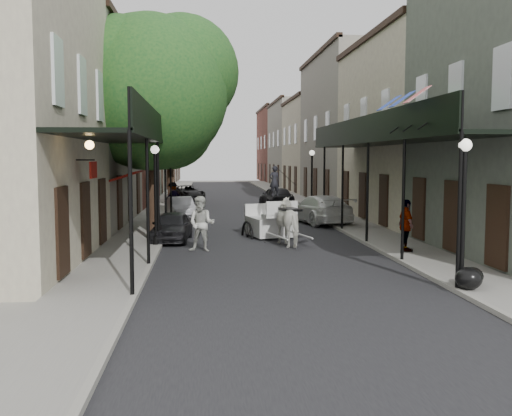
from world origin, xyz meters
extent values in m
plane|color=gray|center=(0.00, 0.00, 0.00)|extent=(140.00, 140.00, 0.00)
cube|color=black|center=(0.00, 20.00, 0.01)|extent=(8.00, 90.00, 0.01)
cube|color=gray|center=(-5.00, 20.00, 0.06)|extent=(2.20, 90.00, 0.12)
cube|color=gray|center=(5.00, 20.00, 0.06)|extent=(2.20, 90.00, 0.12)
cube|color=beige|center=(-8.60, 30.00, 5.25)|extent=(5.00, 80.00, 10.50)
cube|color=gray|center=(8.60, 30.00, 5.25)|extent=(5.00, 80.00, 10.50)
cube|color=black|center=(-5.00, 7.00, 4.00)|extent=(2.20, 18.00, 0.12)
cube|color=black|center=(-3.95, 7.00, 4.50)|extent=(0.06, 18.00, 1.00)
cylinder|color=black|center=(-4.00, -2.00, 2.12)|extent=(0.10, 0.10, 4.00)
cylinder|color=black|center=(-4.00, 6.00, 2.12)|extent=(0.10, 0.10, 4.00)
cylinder|color=black|center=(-4.00, 14.00, 2.12)|extent=(0.10, 0.10, 4.00)
cube|color=black|center=(5.00, 7.00, 4.00)|extent=(2.20, 18.00, 0.12)
cube|color=black|center=(3.95, 7.00, 4.50)|extent=(0.06, 18.00, 1.00)
cylinder|color=black|center=(4.00, -2.00, 2.12)|extent=(0.10, 0.10, 4.00)
cylinder|color=black|center=(4.00, 6.00, 2.12)|extent=(0.10, 0.10, 4.00)
cylinder|color=black|center=(4.00, 14.00, 2.12)|extent=(0.10, 0.10, 4.00)
cylinder|color=#382619|center=(-4.60, 10.00, 2.92)|extent=(0.44, 0.44, 5.60)
sphere|color=#17481D|center=(-4.60, 10.00, 6.20)|extent=(6.80, 6.80, 6.80)
sphere|color=#17481D|center=(-3.24, 10.60, 7.20)|extent=(5.10, 5.10, 5.10)
cylinder|color=#382619|center=(-4.60, 24.00, 2.64)|extent=(0.44, 0.44, 5.04)
sphere|color=#17481D|center=(-4.60, 24.00, 5.58)|extent=(6.00, 6.00, 6.00)
sphere|color=#17481D|center=(-3.40, 24.60, 6.48)|extent=(4.50, 4.50, 4.50)
cylinder|color=black|center=(4.10, -2.00, 0.27)|extent=(0.28, 0.28, 0.30)
cylinder|color=black|center=(4.10, -2.00, 1.82)|extent=(0.12, 0.12, 3.40)
sphere|color=white|center=(4.10, -2.00, 3.67)|extent=(0.32, 0.32, 0.32)
cylinder|color=black|center=(-4.10, 6.00, 0.27)|extent=(0.28, 0.28, 0.30)
cylinder|color=black|center=(-4.10, 6.00, 1.82)|extent=(0.12, 0.12, 3.40)
sphere|color=white|center=(-4.10, 6.00, 3.67)|extent=(0.32, 0.32, 0.32)
cylinder|color=black|center=(4.10, 18.00, 0.27)|extent=(0.28, 0.28, 0.30)
cylinder|color=black|center=(4.10, 18.00, 1.82)|extent=(0.12, 0.12, 3.40)
sphere|color=white|center=(4.10, 18.00, 3.67)|extent=(0.32, 0.32, 0.32)
imported|color=white|center=(1.03, 6.00, 0.91)|extent=(1.47, 2.34, 1.83)
torus|color=black|center=(-0.62, 8.91, 0.69)|extent=(0.44, 1.41, 1.43)
torus|color=black|center=(1.15, 9.34, 0.69)|extent=(0.44, 1.41, 1.43)
torus|color=black|center=(-0.03, 7.45, 0.35)|extent=(0.25, 0.74, 0.74)
torus|color=black|center=(1.30, 7.78, 0.35)|extent=(0.25, 0.74, 0.74)
cube|color=silver|center=(0.32, 8.91, 1.16)|extent=(1.98, 2.31, 0.78)
cube|color=silver|center=(0.60, 7.78, 1.72)|extent=(1.44, 0.91, 0.13)
cube|color=silver|center=(0.66, 7.51, 2.05)|extent=(1.32, 0.42, 0.55)
imported|color=black|center=(0.60, 7.78, 2.41)|extent=(0.51, 0.40, 1.25)
imported|color=beige|center=(-2.39, 4.89, 1.00)|extent=(1.13, 0.98, 2.00)
imported|color=gray|center=(-4.20, 19.38, 1.01)|extent=(1.31, 1.23, 1.78)
imported|color=gray|center=(4.68, 3.55, 1.03)|extent=(0.48, 1.08, 1.81)
imported|color=black|center=(-3.60, 7.56, 0.61)|extent=(1.72, 3.66, 1.21)
imported|color=#A8A8AD|center=(-3.60, 16.54, 0.59)|extent=(1.87, 3.76, 1.18)
imported|color=black|center=(-3.60, 30.39, 0.59)|extent=(3.14, 4.66, 1.19)
imported|color=silver|center=(3.60, 13.24, 0.73)|extent=(3.02, 5.36, 1.47)
imported|color=black|center=(2.60, 22.94, 0.72)|extent=(2.22, 4.42, 1.45)
ellipsoid|color=black|center=(4.20, -2.20, 0.40)|extent=(0.66, 0.66, 0.56)
ellipsoid|color=black|center=(4.50, -1.75, 0.35)|extent=(0.58, 0.58, 0.46)
camera|label=1|loc=(-2.27, -15.50, 3.35)|focal=40.00mm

